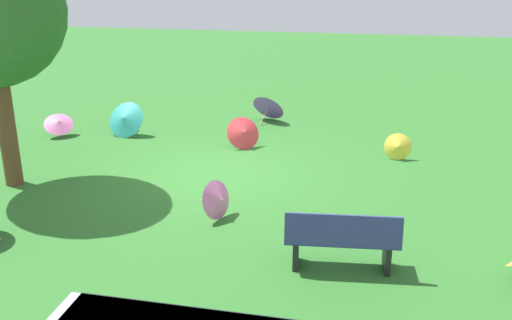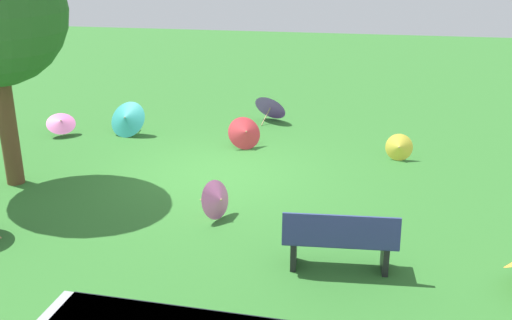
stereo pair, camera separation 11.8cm
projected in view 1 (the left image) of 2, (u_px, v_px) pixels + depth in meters
ground at (215, 174)px, 11.99m from camera, size 40.00×40.00×0.00m
park_bench at (342, 240)px, 8.34m from camera, size 1.63×0.59×0.90m
parasol_pink_0 at (219, 200)px, 9.94m from camera, size 0.65×0.73×0.68m
parasol_red_0 at (244, 132)px, 13.37m from camera, size 0.91×0.84×0.73m
parasol_yellow_0 at (398, 147)px, 12.66m from camera, size 0.58×0.52×0.58m
parasol_purple_0 at (270, 105)px, 15.40m from camera, size 1.01×0.96×0.80m
parasol_pink_1 at (59, 123)px, 14.16m from camera, size 0.91×0.90×0.57m
parasol_teal_0 at (124, 119)px, 14.18m from camera, size 1.01×0.90×0.84m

